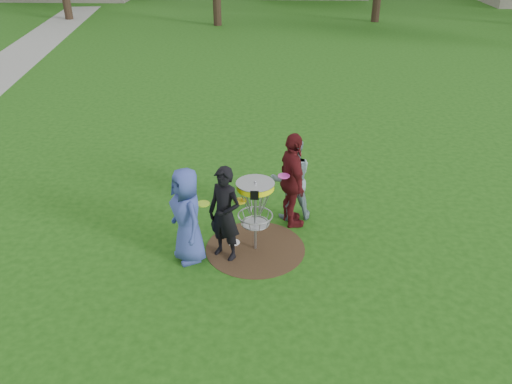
{
  "coord_description": "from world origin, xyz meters",
  "views": [
    {
      "loc": [
        0.31,
        -7.42,
        5.23
      ],
      "look_at": [
        0.0,
        0.3,
        1.0
      ],
      "focal_mm": 35.0,
      "sensor_mm": 36.0,
      "label": 1
    }
  ],
  "objects_px": {
    "player_blue": "(187,216)",
    "player_maroon": "(293,181)",
    "player_grey": "(291,179)",
    "disc_golf_basket": "(255,199)",
    "player_black": "(225,214)"
  },
  "relations": [
    {
      "from": "player_grey",
      "to": "player_maroon",
      "type": "relative_size",
      "value": 0.89
    },
    {
      "from": "player_grey",
      "to": "disc_golf_basket",
      "type": "bearing_deg",
      "value": 49.13
    },
    {
      "from": "player_blue",
      "to": "disc_golf_basket",
      "type": "xyz_separation_m",
      "value": [
        1.13,
        0.32,
        0.16
      ]
    },
    {
      "from": "player_maroon",
      "to": "disc_golf_basket",
      "type": "xyz_separation_m",
      "value": [
        -0.66,
        -0.87,
        0.08
      ]
    },
    {
      "from": "player_grey",
      "to": "disc_golf_basket",
      "type": "distance_m",
      "value": 1.32
    },
    {
      "from": "player_black",
      "to": "player_grey",
      "type": "bearing_deg",
      "value": 80.88
    },
    {
      "from": "player_maroon",
      "to": "disc_golf_basket",
      "type": "distance_m",
      "value": 1.09
    },
    {
      "from": "player_blue",
      "to": "player_grey",
      "type": "xyz_separation_m",
      "value": [
        1.78,
        1.46,
        -0.02
      ]
    },
    {
      "from": "player_grey",
      "to": "player_blue",
      "type": "bearing_deg",
      "value": 28.18
    },
    {
      "from": "player_maroon",
      "to": "disc_golf_basket",
      "type": "relative_size",
      "value": 1.36
    },
    {
      "from": "player_black",
      "to": "player_grey",
      "type": "relative_size",
      "value": 1.02
    },
    {
      "from": "disc_golf_basket",
      "to": "player_maroon",
      "type": "bearing_deg",
      "value": 52.69
    },
    {
      "from": "player_blue",
      "to": "player_grey",
      "type": "bearing_deg",
      "value": 97.14
    },
    {
      "from": "player_blue",
      "to": "player_maroon",
      "type": "bearing_deg",
      "value": 91.42
    },
    {
      "from": "player_blue",
      "to": "player_grey",
      "type": "relative_size",
      "value": 1.03
    }
  ]
}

